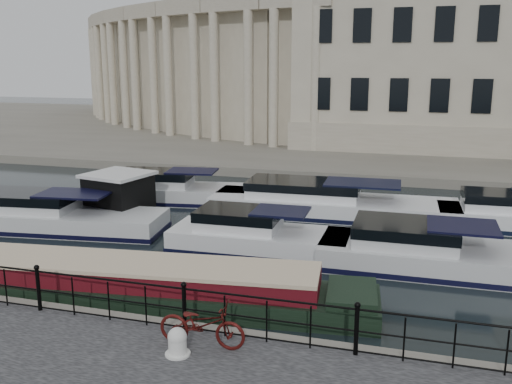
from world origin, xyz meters
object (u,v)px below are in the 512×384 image
bicycle (202,324)px  harbour_hut (119,199)px  narrowboat (94,287)px  mooring_bollard (177,342)px

bicycle → harbour_hut: 13.01m
bicycle → narrowboat: bicycle is taller
bicycle → harbour_hut: bearing=36.6°
bicycle → narrowboat: (-4.47, 2.72, -0.71)m
bicycle → mooring_bollard: bicycle is taller
narrowboat → harbour_hut: 8.37m
bicycle → mooring_bollard: bearing=143.7°
mooring_bollard → harbour_hut: harbour_hut is taller
bicycle → narrowboat: size_ratio=0.12×
narrowboat → mooring_bollard: bearing=-44.7°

